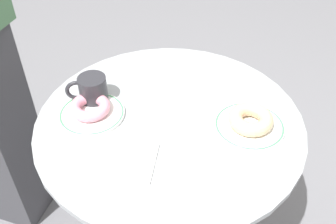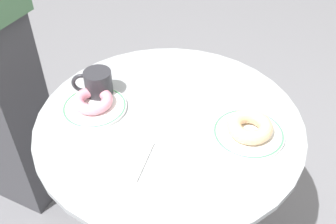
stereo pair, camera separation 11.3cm
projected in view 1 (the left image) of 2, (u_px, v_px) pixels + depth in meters
cafe_table at (169, 173)px, 1.30m from camera, size 0.79×0.79×0.70m
plate_left at (92, 114)px, 1.15m from camera, size 0.19×0.19×0.01m
plate_right at (249, 127)px, 1.11m from camera, size 0.20×0.20×0.01m
donut_pink_frosted at (90, 107)px, 1.14m from camera, size 0.14×0.14×0.03m
donut_glazed at (251, 120)px, 1.09m from camera, size 0.15×0.15×0.04m
paper_napkin at (132, 161)px, 1.01m from camera, size 0.12×0.14×0.01m
coffee_mug at (92, 90)px, 1.17m from camera, size 0.12×0.09×0.09m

